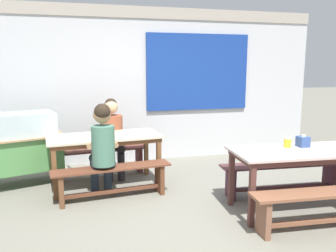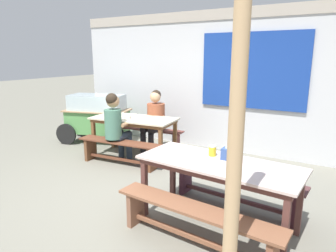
{
  "view_description": "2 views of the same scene",
  "coord_description": "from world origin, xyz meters",
  "px_view_note": "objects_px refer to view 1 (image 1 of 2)",
  "views": [
    {
      "loc": [
        -1.31,
        -3.58,
        1.72
      ],
      "look_at": [
        -0.13,
        0.88,
        0.91
      ],
      "focal_mm": 36.45,
      "sensor_mm": 36.0,
      "label": 1
    },
    {
      "loc": [
        2.36,
        -3.16,
        1.88
      ],
      "look_at": [
        0.1,
        0.66,
        0.83
      ],
      "focal_mm": 32.1,
      "sensor_mm": 36.0,
      "label": 2
    }
  ],
  "objects_px": {
    "bench_near_front": "(331,202)",
    "food_cart": "(12,145)",
    "dining_table_far": "(105,141)",
    "person_left_back_turned": "(103,145)",
    "dining_table_near": "(306,156)",
    "tissue_box": "(303,141)",
    "bench_near_back": "(282,174)",
    "person_center_facing": "(112,132)",
    "soup_bowl": "(100,135)",
    "bench_far_front": "(113,178)",
    "condiment_jar": "(288,142)",
    "bench_far_back": "(100,158)"
  },
  "relations": [
    {
      "from": "dining_table_near",
      "to": "bench_near_front",
      "type": "height_order",
      "value": "dining_table_near"
    },
    {
      "from": "condiment_jar",
      "to": "soup_bowl",
      "type": "height_order",
      "value": "condiment_jar"
    },
    {
      "from": "bench_near_front",
      "to": "tissue_box",
      "type": "distance_m",
      "value": 0.83
    },
    {
      "from": "dining_table_far",
      "to": "condiment_jar",
      "type": "xyz_separation_m",
      "value": [
        2.09,
        -1.28,
        0.14
      ]
    },
    {
      "from": "tissue_box",
      "to": "bench_far_front",
      "type": "bearing_deg",
      "value": 160.34
    },
    {
      "from": "bench_near_front",
      "to": "soup_bowl",
      "type": "xyz_separation_m",
      "value": [
        -2.27,
        1.85,
        0.48
      ]
    },
    {
      "from": "bench_far_front",
      "to": "bench_near_front",
      "type": "height_order",
      "value": "same"
    },
    {
      "from": "bench_near_back",
      "to": "food_cart",
      "type": "relative_size",
      "value": 0.96
    },
    {
      "from": "bench_near_back",
      "to": "food_cart",
      "type": "height_order",
      "value": "food_cart"
    },
    {
      "from": "condiment_jar",
      "to": "person_center_facing",
      "type": "bearing_deg",
      "value": 138.02
    },
    {
      "from": "bench_near_front",
      "to": "food_cart",
      "type": "bearing_deg",
      "value": 146.35
    },
    {
      "from": "person_center_facing",
      "to": "tissue_box",
      "type": "relative_size",
      "value": 8.14
    },
    {
      "from": "dining_table_near",
      "to": "condiment_jar",
      "type": "height_order",
      "value": "condiment_jar"
    },
    {
      "from": "bench_far_back",
      "to": "person_center_facing",
      "type": "height_order",
      "value": "person_center_facing"
    },
    {
      "from": "tissue_box",
      "to": "soup_bowl",
      "type": "distance_m",
      "value": 2.65
    },
    {
      "from": "dining_table_near",
      "to": "condiment_jar",
      "type": "bearing_deg",
      "value": 131.02
    },
    {
      "from": "dining_table_near",
      "to": "person_center_facing",
      "type": "distance_m",
      "value": 2.83
    },
    {
      "from": "dining_table_far",
      "to": "person_left_back_turned",
      "type": "distance_m",
      "value": 0.46
    },
    {
      "from": "bench_far_back",
      "to": "dining_table_far",
      "type": "bearing_deg",
      "value": -84.27
    },
    {
      "from": "dining_table_near",
      "to": "condiment_jar",
      "type": "distance_m",
      "value": 0.26
    },
    {
      "from": "tissue_box",
      "to": "soup_bowl",
      "type": "xyz_separation_m",
      "value": [
        -2.36,
        1.2,
        -0.04
      ]
    },
    {
      "from": "dining_table_far",
      "to": "soup_bowl",
      "type": "bearing_deg",
      "value": -124.4
    },
    {
      "from": "person_left_back_turned",
      "to": "dining_table_near",
      "type": "bearing_deg",
      "value": -23.43
    },
    {
      "from": "dining_table_far",
      "to": "person_center_facing",
      "type": "height_order",
      "value": "person_center_facing"
    },
    {
      "from": "dining_table_near",
      "to": "condiment_jar",
      "type": "xyz_separation_m",
      "value": [
        -0.14,
        0.17,
        0.13
      ]
    },
    {
      "from": "dining_table_near",
      "to": "soup_bowl",
      "type": "height_order",
      "value": "soup_bowl"
    },
    {
      "from": "bench_far_back",
      "to": "dining_table_near",
      "type": "bearing_deg",
      "value": -40.49
    },
    {
      "from": "dining_table_near",
      "to": "bench_near_front",
      "type": "relative_size",
      "value": 1.01
    },
    {
      "from": "food_cart",
      "to": "person_left_back_turned",
      "type": "height_order",
      "value": "person_left_back_turned"
    },
    {
      "from": "person_center_facing",
      "to": "condiment_jar",
      "type": "xyz_separation_m",
      "value": [
        1.94,
        -1.75,
        0.11
      ]
    },
    {
      "from": "bench_far_front",
      "to": "tissue_box",
      "type": "height_order",
      "value": "tissue_box"
    },
    {
      "from": "person_left_back_turned",
      "to": "soup_bowl",
      "type": "height_order",
      "value": "person_left_back_turned"
    },
    {
      "from": "dining_table_far",
      "to": "food_cart",
      "type": "height_order",
      "value": "food_cart"
    },
    {
      "from": "bench_far_front",
      "to": "condiment_jar",
      "type": "distance_m",
      "value": 2.24
    },
    {
      "from": "bench_near_back",
      "to": "person_center_facing",
      "type": "bearing_deg",
      "value": 146.53
    },
    {
      "from": "food_cart",
      "to": "soup_bowl",
      "type": "bearing_deg",
      "value": -21.32
    },
    {
      "from": "bench_far_front",
      "to": "bench_near_front",
      "type": "bearing_deg",
      "value": -33.94
    },
    {
      "from": "dining_table_near",
      "to": "soup_bowl",
      "type": "bearing_deg",
      "value": 149.9
    },
    {
      "from": "bench_near_back",
      "to": "soup_bowl",
      "type": "height_order",
      "value": "soup_bowl"
    },
    {
      "from": "bench_near_front",
      "to": "food_cart",
      "type": "distance_m",
      "value": 4.2
    },
    {
      "from": "bench_far_back",
      "to": "tissue_box",
      "type": "distance_m",
      "value": 3.01
    },
    {
      "from": "condiment_jar",
      "to": "person_left_back_turned",
      "type": "bearing_deg",
      "value": 158.93
    },
    {
      "from": "bench_far_back",
      "to": "food_cart",
      "type": "height_order",
      "value": "food_cart"
    },
    {
      "from": "condiment_jar",
      "to": "dining_table_near",
      "type": "bearing_deg",
      "value": -48.98
    },
    {
      "from": "bench_far_back",
      "to": "person_left_back_turned",
      "type": "xyz_separation_m",
      "value": [
        -0.01,
        -0.96,
        0.44
      ]
    },
    {
      "from": "bench_near_front",
      "to": "tissue_box",
      "type": "relative_size",
      "value": 11.87
    },
    {
      "from": "dining_table_far",
      "to": "bench_far_front",
      "type": "xyz_separation_m",
      "value": [
        0.05,
        -0.51,
        -0.39
      ]
    },
    {
      "from": "bench_near_front",
      "to": "bench_near_back",
      "type": "bearing_deg",
      "value": 85.89
    },
    {
      "from": "dining_table_far",
      "to": "bench_near_front",
      "type": "height_order",
      "value": "dining_table_far"
    },
    {
      "from": "dining_table_near",
      "to": "person_center_facing",
      "type": "xyz_separation_m",
      "value": [
        -2.08,
        1.91,
        0.02
      ]
    }
  ]
}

